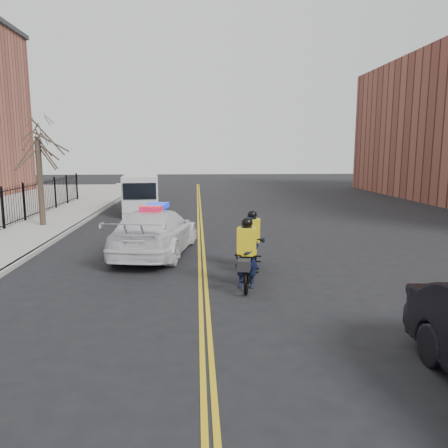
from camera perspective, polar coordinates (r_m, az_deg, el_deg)
name	(u,v)px	position (r m, az deg, el deg)	size (l,w,h in m)	color
ground	(203,289)	(11.92, -2.72, -8.43)	(120.00, 120.00, 0.00)	black
center_line_left	(199,233)	(19.68, -3.32, -1.25)	(0.10, 60.00, 0.01)	gold
center_line_right	(202,233)	(19.68, -2.86, -1.24)	(0.10, 60.00, 0.01)	gold
sidewalk	(30,234)	(21.00, -24.02, -1.19)	(3.00, 60.00, 0.15)	gray
curb	(65,234)	(20.52, -20.10, -1.18)	(0.20, 60.00, 0.15)	gray
street_tree	(38,154)	(22.60, -23.10, 8.40)	(3.20, 3.20, 4.80)	#34271F
police_cruiser	(156,232)	(15.80, -8.94, -0.99)	(3.16, 5.93, 1.80)	silver
cargo_van	(141,194)	(26.72, -10.76, 3.82)	(2.47, 5.58, 2.27)	silver
cyclist_near	(247,263)	(11.83, 2.98, -5.16)	(1.10, 2.08, 1.94)	black
cyclist_far	(252,246)	(13.68, 3.66, -2.89)	(0.94, 1.91, 1.87)	black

